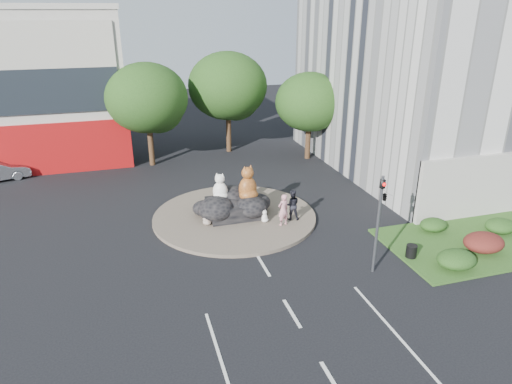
% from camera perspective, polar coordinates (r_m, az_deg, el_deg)
% --- Properties ---
extents(ground, '(120.00, 120.00, 0.00)m').
position_cam_1_polar(ground, '(20.08, 4.51, -14.90)').
color(ground, black).
rests_on(ground, ground).
extents(roundabout_island, '(10.00, 10.00, 0.20)m').
position_cam_1_polar(roundabout_island, '(28.27, -2.70, -3.03)').
color(roundabout_island, brown).
rests_on(roundabout_island, ground).
extents(rock_plinth, '(3.20, 2.60, 0.90)m').
position_cam_1_polar(rock_plinth, '(28.04, -2.72, -2.01)').
color(rock_plinth, black).
rests_on(rock_plinth, roundabout_island).
extents(grass_verge, '(10.00, 6.00, 0.12)m').
position_cam_1_polar(grass_verge, '(28.09, 25.81, -5.63)').
color(grass_verge, '#264C19').
rests_on(grass_verge, ground).
extents(tree_left, '(6.46, 6.46, 8.27)m').
position_cam_1_polar(tree_left, '(37.65, -13.36, 10.98)').
color(tree_left, '#382314').
rests_on(tree_left, ground).
extents(tree_mid, '(6.84, 6.84, 8.76)m').
position_cam_1_polar(tree_mid, '(40.55, -3.49, 12.71)').
color(tree_mid, '#382314').
rests_on(tree_mid, ground).
extents(tree_right, '(5.70, 5.70, 7.30)m').
position_cam_1_polar(tree_right, '(38.81, 6.76, 10.80)').
color(tree_right, '#382314').
rests_on(tree_right, ground).
extents(hedge_near_green, '(2.00, 1.60, 0.90)m').
position_cam_1_polar(hedge_near_green, '(24.70, 23.77, -7.72)').
color(hedge_near_green, '#1C3D13').
rests_on(hedge_near_green, grass_verge).
extents(hedge_red, '(2.20, 1.76, 0.99)m').
position_cam_1_polar(hedge_red, '(26.90, 26.58, -5.66)').
color(hedge_red, '#491713').
rests_on(hedge_red, grass_verge).
extents(hedge_mid_green, '(1.80, 1.44, 0.81)m').
position_cam_1_polar(hedge_mid_green, '(29.54, 28.24, -3.75)').
color(hedge_mid_green, '#1C3D13').
rests_on(hedge_mid_green, grass_verge).
extents(hedge_back_green, '(1.60, 1.28, 0.72)m').
position_cam_1_polar(hedge_back_green, '(28.20, 21.30, -3.83)').
color(hedge_back_green, '#1C3D13').
rests_on(hedge_back_green, grass_verge).
extents(traffic_light, '(0.44, 1.24, 5.00)m').
position_cam_1_polar(traffic_light, '(21.92, 15.46, -1.43)').
color(traffic_light, '#595B60').
rests_on(traffic_light, ground).
extents(street_lamp, '(2.34, 0.22, 8.06)m').
position_cam_1_polar(street_lamp, '(30.60, 22.26, 6.17)').
color(street_lamp, '#595B60').
rests_on(street_lamp, ground).
extents(cat_white, '(1.37, 1.30, 1.77)m').
position_cam_1_polar(cat_white, '(27.76, -4.51, 0.67)').
color(cat_white, white).
rests_on(cat_white, rock_plinth).
extents(cat_tabby, '(1.59, 1.47, 2.21)m').
position_cam_1_polar(cat_tabby, '(27.71, -1.05, 1.19)').
color(cat_tabby, '#BF6A27').
rests_on(cat_tabby, rock_plinth).
extents(kitten_calico, '(0.80, 0.79, 1.01)m').
position_cam_1_polar(kitten_calico, '(26.90, -6.16, -3.07)').
color(kitten_calico, silver).
rests_on(kitten_calico, roundabout_island).
extents(kitten_white, '(0.62, 0.60, 0.78)m').
position_cam_1_polar(kitten_white, '(27.12, 1.09, -3.00)').
color(kitten_white, white).
rests_on(kitten_white, roundabout_island).
extents(pedestrian_pink, '(0.81, 0.65, 1.93)m').
position_cam_1_polar(pedestrian_pink, '(26.55, 3.43, -2.24)').
color(pedestrian_pink, '#CB838D').
rests_on(pedestrian_pink, roundabout_island).
extents(pedestrian_dark, '(1.06, 0.91, 1.89)m').
position_cam_1_polar(pedestrian_dark, '(27.30, 4.52, -1.61)').
color(pedestrian_dark, black).
rests_on(pedestrian_dark, roundabout_island).
extents(litter_bin, '(0.60, 0.60, 0.66)m').
position_cam_1_polar(litter_bin, '(24.92, 18.85, -7.01)').
color(litter_bin, black).
rests_on(litter_bin, grass_verge).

